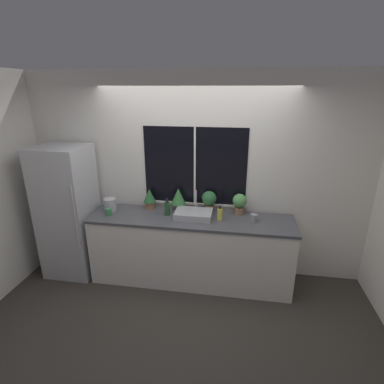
{
  "coord_description": "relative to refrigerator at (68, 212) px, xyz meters",
  "views": [
    {
      "loc": [
        0.57,
        -3.13,
        2.48
      ],
      "look_at": [
        0.02,
        0.3,
        1.26
      ],
      "focal_mm": 28.0,
      "sensor_mm": 36.0,
      "label": 1
    }
  ],
  "objects": [
    {
      "name": "wall_back",
      "position": [
        1.67,
        0.39,
        0.46
      ],
      "size": [
        8.0,
        0.09,
        2.7
      ],
      "color": "silver",
      "rests_on": "ground_plane"
    },
    {
      "name": "counter",
      "position": [
        1.67,
        0.02,
        -0.43
      ],
      "size": [
        2.61,
        0.63,
        0.91
      ],
      "color": "white",
      "rests_on": "ground_plane"
    },
    {
      "name": "potted_plant_center_right",
      "position": [
        1.88,
        0.25,
        0.19
      ],
      "size": [
        0.19,
        0.19,
        0.29
      ],
      "color": "#9E6B4C",
      "rests_on": "counter"
    },
    {
      "name": "potted_plant_far_right",
      "position": [
        2.28,
        0.25,
        0.18
      ],
      "size": [
        0.18,
        0.18,
        0.27
      ],
      "color": "#9E6B4C",
      "rests_on": "counter"
    },
    {
      "name": "kettle",
      "position": [
        0.57,
        0.09,
        0.11
      ],
      "size": [
        0.16,
        0.16,
        0.19
      ],
      "color": "#B2B2B7",
      "rests_on": "counter"
    },
    {
      "name": "soap_bottle",
      "position": [
        2.04,
        0.02,
        0.1
      ],
      "size": [
        0.06,
        0.06,
        0.19
      ],
      "color": "#DBD14C",
      "rests_on": "counter"
    },
    {
      "name": "mug_green",
      "position": [
        0.61,
        -0.07,
        0.07
      ],
      "size": [
        0.08,
        0.08,
        0.09
      ],
      "color": "#38844C",
      "rests_on": "counter"
    },
    {
      "name": "refrigerator",
      "position": [
        0.0,
        0.0,
        0.0
      ],
      "size": [
        0.64,
        0.64,
        1.78
      ],
      "color": "#B7B7BC",
      "rests_on": "ground_plane"
    },
    {
      "name": "wall_left",
      "position": [
        -0.6,
        1.22,
        0.46
      ],
      "size": [
        0.06,
        7.0,
        2.7
      ],
      "color": "silver",
      "rests_on": "ground_plane"
    },
    {
      "name": "bottle_tall",
      "position": [
        1.36,
        0.07,
        0.12
      ],
      "size": [
        0.07,
        0.07,
        0.23
      ],
      "color": "#235128",
      "rests_on": "counter"
    },
    {
      "name": "ground_plane",
      "position": [
        1.67,
        -0.28,
        -0.89
      ],
      "size": [
        14.0,
        14.0,
        0.0
      ],
      "primitive_type": "plane",
      "color": "#38332D"
    },
    {
      "name": "wall_right",
      "position": [
        3.95,
        1.22,
        0.46
      ],
      "size": [
        0.06,
        7.0,
        2.7
      ],
      "color": "silver",
      "rests_on": "ground_plane"
    },
    {
      "name": "sink",
      "position": [
        1.71,
        0.04,
        0.07
      ],
      "size": [
        0.47,
        0.38,
        0.31
      ],
      "color": "#ADADB2",
      "rests_on": "counter"
    },
    {
      "name": "potted_plant_far_left",
      "position": [
        1.07,
        0.25,
        0.18
      ],
      "size": [
        0.17,
        0.17,
        0.28
      ],
      "color": "#9E6B4C",
      "rests_on": "counter"
    },
    {
      "name": "potted_plant_center_left",
      "position": [
        1.47,
        0.25,
        0.2
      ],
      "size": [
        0.19,
        0.19,
        0.3
      ],
      "color": "#9E6B4C",
      "rests_on": "counter"
    },
    {
      "name": "mug_grey",
      "position": [
        2.46,
        0.04,
        0.07
      ],
      "size": [
        0.09,
        0.09,
        0.09
      ],
      "color": "gray",
      "rests_on": "counter"
    }
  ]
}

